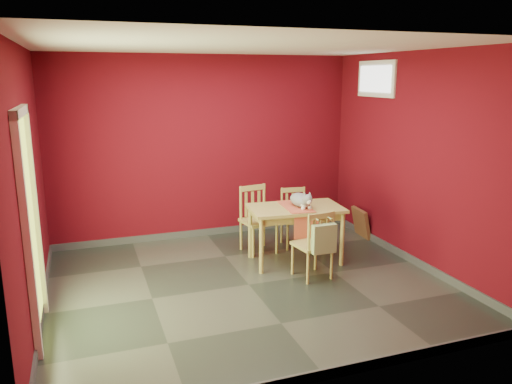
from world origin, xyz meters
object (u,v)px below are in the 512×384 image
object	(u,v)px
dining_table	(296,214)
picture_frame	(361,223)
tote_bag	(324,239)
cat	(300,197)
chair_near	(314,244)
chair_far_right	(295,217)
chair_far_left	(257,218)

from	to	relation	value
dining_table	picture_frame	distance (m)	1.57
dining_table	tote_bag	distance (m)	0.80
tote_bag	cat	size ratio (longest dim) A/B	0.86
tote_bag	chair_near	bearing A→B (deg)	95.04
chair_near	chair_far_right	bearing A→B (deg)	76.93
dining_table	tote_bag	xyz separation A→B (m)	(0.01, -0.79, -0.09)
chair_far_left	picture_frame	xyz separation A→B (m)	(1.70, 0.07, -0.25)
chair_far_left	chair_near	bearing A→B (deg)	-74.36
chair_far_left	cat	bearing A→B (deg)	-54.33
chair_far_left	chair_far_right	xyz separation A→B (m)	(0.59, 0.05, -0.05)
chair_far_right	dining_table	bearing A→B (deg)	-113.69
picture_frame	chair_far_right	bearing A→B (deg)	-179.01
chair_far_left	chair_near	xyz separation A→B (m)	(0.32, -1.14, -0.03)
dining_table	picture_frame	world-z (taller)	dining_table
cat	picture_frame	distance (m)	1.58
tote_bag	picture_frame	world-z (taller)	tote_bag
dining_table	cat	bearing A→B (deg)	3.26
chair_far_left	picture_frame	distance (m)	1.72
chair_far_left	chair_far_right	world-z (taller)	chair_far_left
chair_far_left	cat	xyz separation A→B (m)	(0.40, -0.55, 0.40)
chair_far_left	chair_near	distance (m)	1.18
tote_bag	picture_frame	size ratio (longest dim) A/B	0.92
dining_table	tote_bag	world-z (taller)	tote_bag
chair_far_right	tote_bag	world-z (taller)	chair_far_right
chair_near	picture_frame	distance (m)	1.85
chair_far_right	chair_near	xyz separation A→B (m)	(-0.28, -1.19, 0.01)
tote_bag	picture_frame	bearing A→B (deg)	46.05
chair_near	cat	size ratio (longest dim) A/B	1.78
tote_bag	cat	world-z (taller)	cat
cat	chair_near	bearing A→B (deg)	-81.36
tote_bag	chair_far_right	bearing A→B (deg)	79.56
dining_table	chair_far_right	world-z (taller)	chair_far_right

